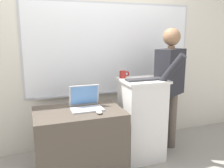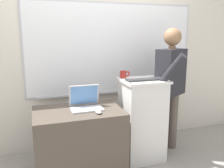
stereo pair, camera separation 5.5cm
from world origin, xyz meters
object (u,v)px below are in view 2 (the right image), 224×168
Objects in this scene: wireless_keyboard at (145,80)px; computer_mouse_by_laptop at (98,112)px; coffee_mug at (124,74)px; lectern_podium at (142,119)px; side_desk at (79,142)px; person_presenter at (171,82)px; laptop at (85,102)px.

wireless_keyboard reaches higher than computer_mouse_by_laptop.
wireless_keyboard is 0.29m from coffee_mug.
side_desk is at bearing -173.53° from lectern_podium.
person_presenter is at bearing 8.76° from lectern_podium.
wireless_keyboard is (0.71, -0.02, 0.21)m from laptop.
coffee_mug is at bearing 138.24° from lectern_podium.
side_desk is 0.46m from laptop.
wireless_keyboard is 0.71m from computer_mouse_by_laptop.
wireless_keyboard is at bearing 168.10° from person_presenter.
laptop is 0.74m from wireless_keyboard.
person_presenter is 3.52× the size of wireless_keyboard.
coffee_mug is (-0.61, 0.10, 0.12)m from person_presenter.
computer_mouse_by_laptop is at bearing -161.45° from wireless_keyboard.
laptop is (0.09, 0.05, 0.44)m from side_desk.
laptop is at bearing -176.54° from lectern_podium.
lectern_podium is at bearing 82.73° from wireless_keyboard.
person_presenter is at bearing 7.26° from side_desk.
person_presenter reaches higher than wireless_keyboard.
computer_mouse_by_laptop is (0.09, -0.22, -0.06)m from laptop.
lectern_podium is at bearing -41.76° from coffee_mug.
wireless_keyboard is 4.60× the size of computer_mouse_by_laptop.
computer_mouse_by_laptop is 0.69m from coffee_mug.
computer_mouse_by_laptop is at bearing -44.61° from side_desk.
computer_mouse_by_laptop is at bearing 169.53° from person_presenter.
laptop is 3.42× the size of computer_mouse_by_laptop.
wireless_keyboard is (-0.43, -0.12, 0.09)m from person_presenter.
lectern_podium is 7.88× the size of coffee_mug.
person_presenter is 1.15m from laptop.
wireless_keyboard is (-0.01, -0.06, 0.51)m from lectern_podium.
wireless_keyboard reaches higher than lectern_podium.
laptop reaches higher than computer_mouse_by_laptop.
laptop is at bearing 178.73° from wireless_keyboard.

